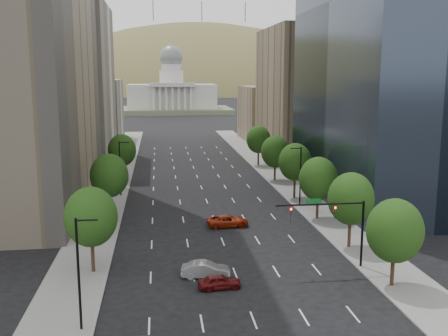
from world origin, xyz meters
name	(u,v)px	position (x,y,z in m)	size (l,w,h in m)	color
sidewalk_left	(106,204)	(-15.50, 60.00, 0.07)	(6.00, 200.00, 0.15)	slate
sidewalk_right	(303,198)	(15.50, 60.00, 0.07)	(6.00, 200.00, 0.15)	slate
midrise_cream_left	(78,83)	(-25.00, 103.00, 17.50)	(14.00, 30.00, 35.00)	beige
filler_left	(96,111)	(-25.00, 136.00, 9.00)	(14.00, 26.00, 18.00)	beige
tower_glass_right	(381,2)	(26.00, 58.00, 30.00)	(16.00, 38.00, 60.00)	black
parking_tan_right	(297,94)	(25.00, 100.00, 15.00)	(14.00, 30.00, 30.00)	#8C7759
filler_right	(267,114)	(25.00, 133.00, 8.00)	(14.00, 26.00, 16.00)	#8C7759
tree_right_0	(395,231)	(14.00, 25.00, 5.39)	(5.20, 5.20, 8.39)	#382316
tree_right_1	(351,199)	(14.00, 36.00, 5.75)	(5.20, 5.20, 8.75)	#382316
tree_right_2	(318,179)	(14.00, 48.00, 5.60)	(5.20, 5.20, 8.61)	#382316
tree_right_3	(295,162)	(14.00, 60.00, 5.89)	(5.20, 5.20, 8.89)	#382316
tree_right_4	(275,152)	(14.00, 74.00, 5.46)	(5.20, 5.20, 8.46)	#382316
tree_right_5	(258,139)	(14.00, 90.00, 5.75)	(5.20, 5.20, 8.75)	#382316
tree_left_0	(91,217)	(-14.00, 32.00, 5.75)	(5.20, 5.20, 8.75)	#382316
tree_left_1	(109,176)	(-14.00, 52.00, 5.96)	(5.20, 5.20, 8.97)	#382316
tree_left_2	(122,150)	(-14.00, 78.00, 5.68)	(5.20, 5.20, 8.68)	#382316
streetlight_rn	(300,175)	(13.44, 55.00, 4.84)	(1.70, 0.20, 9.00)	black
streetlight_ls	(79,271)	(-13.44, 20.00, 4.84)	(1.70, 0.20, 9.00)	black
streetlight_ln	(120,167)	(-13.44, 65.00, 4.84)	(1.70, 0.20, 9.00)	black
traffic_signal	(339,219)	(10.53, 30.00, 5.17)	(9.12, 0.40, 7.38)	black
capitol	(172,96)	(0.00, 249.71, 8.58)	(60.00, 40.00, 35.20)	#596647
foothills	(193,123)	(34.67, 599.39, -37.78)	(720.00, 413.00, 263.00)	olive
car_maroon	(219,282)	(-1.99, 26.54, 0.68)	(1.60, 3.98, 1.36)	#500D0D
car_silver	(206,270)	(-3.00, 29.39, 0.78)	(1.65, 4.73, 1.56)	#98999D
car_red_far	(228,221)	(1.43, 46.08, 0.75)	(2.50, 5.42, 1.51)	maroon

